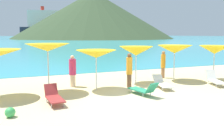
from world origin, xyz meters
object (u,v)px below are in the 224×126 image
Objects in this scene: cruise_ship at (50,26)px; umbrella_5 at (175,49)px; lounge_chair_0 at (143,89)px; beachgoer_2 at (129,69)px; umbrella_4 at (136,51)px; beach_ball at (10,112)px; umbrella_2 at (48,48)px; beachgoer_1 at (163,64)px; umbrella_3 at (96,54)px; lounge_chair_2 at (54,96)px; lounge_chair_5 at (215,80)px; beachgoer_0 at (73,70)px; umbrella_6 at (215,50)px; lounge_chair_4 at (162,83)px.

umbrella_5 is at bearing -91.00° from cruise_ship.
lounge_chair_0 is 1.89m from beachgoer_2.
umbrella_5 is 172.57m from cruise_ship.
beach_ball is at bearing -152.56° from umbrella_4.
beachgoer_2 is at bearing -136.47° from umbrella_4.
lounge_chair_0 is at bearing -28.05° from umbrella_2.
umbrella_2 is 3.91m from beach_ball.
umbrella_3 is at bearing -110.60° from beachgoer_1.
umbrella_4 is at bearing 14.54° from umbrella_3.
umbrella_5 is (5.02, 0.50, 0.09)m from umbrella_3.
lounge_chair_2 is 4.43m from beachgoer_2.
lounge_chair_0 is at bearing -47.66° from umbrella_3.
umbrella_3 is 1.98m from beachgoer_2.
lounge_chair_5 is at bearing -90.48° from cruise_ship.
beach_ball is at bearing -151.20° from lounge_chair_2.
beachgoer_0 reaches higher than lounge_chair_5.
beachgoer_0 is at bearing 129.61° from umbrella_3.
beach_ball is at bearing -40.25° from beachgoer_0.
beachgoer_2 is (1.79, -0.06, -0.85)m from umbrella_3.
umbrella_3 is 3.19m from lounge_chair_2.
umbrella_6 reaches higher than beachgoer_1.
lounge_chair_4 is at bearing -141.52° from umbrella_5.
umbrella_5 is at bearing -19.16° from beachgoer_2.
lounge_chair_0 is 0.95× the size of lounge_chair_4.
umbrella_6 is at bearing -2.90° from umbrella_2.
beach_ball is at bearing -102.33° from beachgoer_1.
beachgoer_2 is at bearing 178.46° from umbrella_6.
beachgoer_1 is at bearing 18.31° from lounge_chair_2.
umbrella_5 is at bearing -158.34° from lounge_chair_0.
lounge_chair_2 is 0.85× the size of beachgoer_2.
umbrella_4 is at bearing -107.79° from beachgoer_1.
umbrella_4 is 172.63m from cruise_ship.
beach_ball is (-5.55, -0.86, -0.11)m from lounge_chair_0.
beachgoer_1 is (4.95, 1.54, -0.88)m from umbrella_3.
umbrella_6 reaches higher than lounge_chair_4.
lounge_chair_5 is at bearing 69.11° from beachgoer_0.
umbrella_6 reaches higher than beach_ball.
lounge_chair_4 reaches higher than beach_ball.
beachgoer_0 is (-7.38, 2.44, 0.59)m from lounge_chair_5.
lounge_chair_0 is (-5.72, -1.61, -1.57)m from umbrella_6.
umbrella_5 is 7.79m from lounge_chair_2.
umbrella_6 is 1.25× the size of beachgoer_0.
lounge_chair_2 is at bearing 171.74° from beachgoer_2.
umbrella_4 reaches higher than umbrella_3.
lounge_chair_5 is (8.72, -1.58, -1.86)m from umbrella_2.
umbrella_2 is 1.54× the size of lounge_chair_2.
lounge_chair_4 is 7.40m from beach_ball.
umbrella_5 is 4.39m from lounge_chair_0.
umbrella_2 is 2.32m from umbrella_3.
umbrella_2 reaches higher than umbrella_4.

